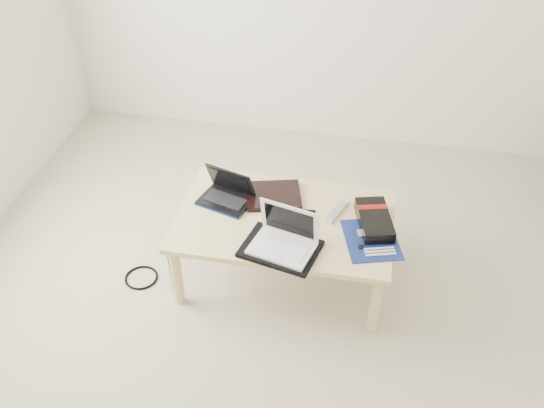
% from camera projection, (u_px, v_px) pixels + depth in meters
% --- Properties ---
extents(ground, '(4.00, 4.00, 0.00)m').
position_uv_depth(ground, '(306.00, 356.00, 2.90)').
color(ground, beige).
rests_on(ground, ground).
extents(room_shell, '(4.20, 4.20, 2.70)m').
position_uv_depth(room_shell, '(326.00, 16.00, 1.85)').
color(room_shell, white).
rests_on(room_shell, ground).
extents(coffee_table, '(1.10, 0.70, 0.40)m').
position_uv_depth(coffee_table, '(285.00, 225.00, 3.11)').
color(coffee_table, '#E6C88A').
rests_on(coffee_table, ground).
extents(book, '(0.33, 0.30, 0.03)m').
position_uv_depth(book, '(273.00, 196.00, 3.21)').
color(book, black).
rests_on(book, coffee_table).
extents(netbook, '(0.31, 0.26, 0.19)m').
position_uv_depth(netbook, '(227.00, 194.00, 3.17)').
color(netbook, black).
rests_on(netbook, coffee_table).
extents(tablet, '(0.27, 0.22, 0.01)m').
position_uv_depth(tablet, '(290.00, 221.00, 3.05)').
color(tablet, black).
rests_on(tablet, coffee_table).
extents(remote, '(0.11, 0.20, 0.02)m').
position_uv_depth(remote, '(336.00, 211.00, 3.11)').
color(remote, silver).
rests_on(remote, coffee_table).
extents(neoprene_sleeve, '(0.41, 0.33, 0.02)m').
position_uv_depth(neoprene_sleeve, '(280.00, 249.00, 2.89)').
color(neoprene_sleeve, black).
rests_on(neoprene_sleeve, coffee_table).
extents(white_laptop, '(0.33, 0.27, 0.21)m').
position_uv_depth(white_laptop, '(284.00, 239.00, 2.87)').
color(white_laptop, silver).
rests_on(white_laptop, neoprene_sleeve).
extents(motherboard, '(0.33, 0.37, 0.01)m').
position_uv_depth(motherboard, '(371.00, 239.00, 2.95)').
color(motherboard, '#0C1F52').
rests_on(motherboard, coffee_table).
extents(gpu_box, '(0.22, 0.33, 0.07)m').
position_uv_depth(gpu_box, '(374.00, 220.00, 3.02)').
color(gpu_box, black).
rests_on(gpu_box, coffee_table).
extents(cable_coil, '(0.11, 0.11, 0.01)m').
position_uv_depth(cable_coil, '(275.00, 211.00, 3.12)').
color(cable_coil, black).
rests_on(cable_coil, coffee_table).
extents(floor_cable_coil, '(0.18, 0.18, 0.01)m').
position_uv_depth(floor_cable_coil, '(141.00, 278.00, 3.30)').
color(floor_cable_coil, black).
rests_on(floor_cable_coil, ground).
extents(floor_cable_trail, '(0.16, 0.34, 0.01)m').
position_uv_depth(floor_cable_trail, '(170.00, 271.00, 3.35)').
color(floor_cable_trail, black).
rests_on(floor_cable_trail, ground).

